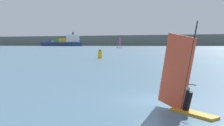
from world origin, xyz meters
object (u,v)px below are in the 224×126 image
windsurfer (183,88)px  cargo_ship (61,43)px  small_sailboat (120,47)px  channel_buoy (100,54)px

windsurfer → cargo_ship: bearing=156.9°
windsurfer → small_sailboat: bearing=144.1°
cargo_ship → small_sailboat: bearing=151.3°
channel_buoy → small_sailboat: bearing=94.5°
cargo_ship → channel_buoy: size_ratio=61.70×
cargo_ship → small_sailboat: (197.15, -397.44, -7.75)m
windsurfer → cargo_ship: (-225.19, 643.21, 7.53)m
cargo_ship → small_sailboat: size_ratio=12.17×
cargo_ship → channel_buoy: (212.63, -595.94, -7.71)m
cargo_ship → small_sailboat: cargo_ship is taller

